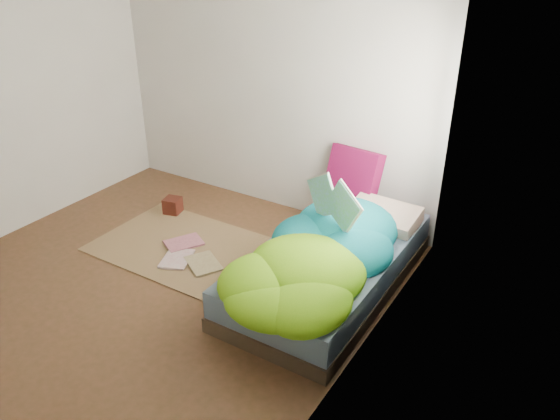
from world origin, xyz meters
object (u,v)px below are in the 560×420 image
(bed, at_px, (329,267))
(open_book, at_px, (333,190))
(pillow_magenta, at_px, (353,175))
(floor_book_b, at_px, (179,237))
(wooden_box, at_px, (173,205))
(floor_book_a, at_px, (164,258))

(bed, height_order, open_book, open_book)
(pillow_magenta, distance_m, floor_book_b, 1.71)
(open_book, bearing_deg, wooden_box, -163.47)
(bed, relative_size, open_book, 3.97)
(bed, relative_size, pillow_magenta, 4.12)
(pillow_magenta, relative_size, wooden_box, 3.10)
(pillow_magenta, bearing_deg, open_book, -68.10)
(bed, distance_m, floor_book_b, 1.52)
(floor_book_a, bearing_deg, open_book, -2.39)
(wooden_box, distance_m, floor_book_a, 0.88)
(pillow_magenta, bearing_deg, floor_book_a, -122.96)
(open_book, xyz_separation_m, floor_book_b, (-1.48, -0.14, -0.81))
(pillow_magenta, height_order, wooden_box, pillow_magenta)
(wooden_box, bearing_deg, bed, -8.36)
(floor_book_a, relative_size, floor_book_b, 0.99)
(pillow_magenta, height_order, floor_book_b, pillow_magenta)
(bed, relative_size, wooden_box, 12.77)
(pillow_magenta, relative_size, open_book, 0.97)
(pillow_magenta, bearing_deg, wooden_box, -151.66)
(pillow_magenta, distance_m, wooden_box, 1.86)
(bed, xyz_separation_m, wooden_box, (-1.92, 0.28, -0.08))
(bed, xyz_separation_m, floor_book_a, (-1.39, -0.43, -0.14))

